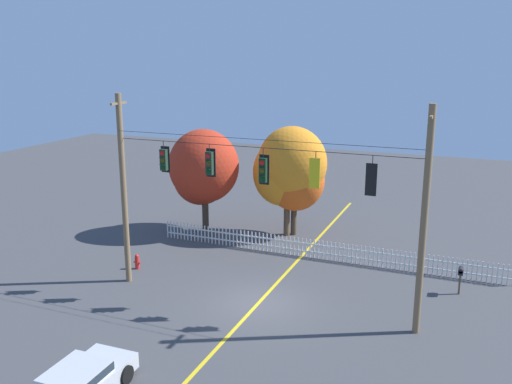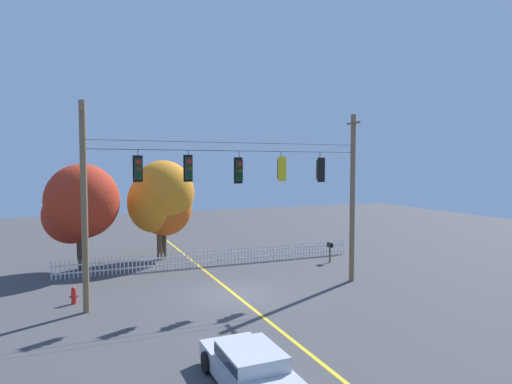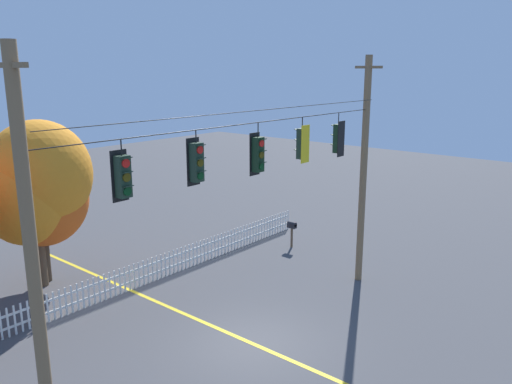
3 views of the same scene
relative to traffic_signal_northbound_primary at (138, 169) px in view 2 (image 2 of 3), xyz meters
name	(u,v)px [view 2 (image 2 of 3)]	position (x,y,z in m)	size (l,w,h in m)	color
ground	(235,295)	(4.46, -0.01, -6.09)	(80.00, 80.00, 0.00)	#424244
lane_centerline_stripe	(235,295)	(4.46, -0.01, -6.09)	(0.16, 36.00, 0.01)	gold
signal_support_span	(235,201)	(4.46, -0.01, -1.54)	(13.65, 1.10, 8.93)	brown
traffic_signal_northbound_primary	(138,169)	(0.00, 0.00, 0.00)	(0.43, 0.38, 1.42)	black
traffic_signal_westbound_side	(189,168)	(2.25, 0.00, 0.01)	(0.43, 0.38, 1.44)	black
traffic_signal_eastbound_side	(239,170)	(4.69, 0.00, -0.09)	(0.43, 0.38, 1.56)	black
traffic_signal_northbound_secondary	(281,169)	(6.91, -0.02, -0.02)	(0.43, 0.38, 1.46)	black
traffic_signal_southbound_primary	(320,170)	(9.13, -0.02, -0.08)	(0.43, 0.38, 1.54)	black
white_picket_fence	(216,257)	(5.49, 6.31, -5.58)	(18.73, 0.06, 1.02)	silver
autumn_maple_near_fence	(79,206)	(-2.35, 8.06, -2.23)	(4.38, 4.13, 6.33)	#473828
autumn_maple_mid	(160,197)	(2.58, 9.30, -1.90)	(4.37, 3.57, 6.57)	brown
autumn_oak_far_east	(164,203)	(2.89, 9.50, -2.37)	(3.56, 2.99, 6.11)	#473828
parked_car	(250,366)	(1.83, -8.55, -5.49)	(1.96, 4.06, 1.15)	#B7BABF
fire_hydrant	(74,295)	(-2.72, 1.44, -5.71)	(0.38, 0.22, 0.77)	red
roadside_mailbox	(330,246)	(12.54, 4.38, -5.04)	(0.25, 0.44, 1.29)	brown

